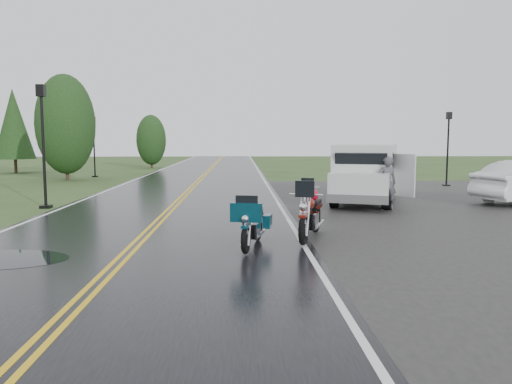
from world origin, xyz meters
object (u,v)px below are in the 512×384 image
at_px(person_at_van, 387,184).
at_px(motorcycle_red, 304,217).
at_px(motorcycle_silver, 307,202).
at_px(lamp_post_far_left, 94,147).
at_px(motorcycle_teal, 246,228).
at_px(lamp_post_near_left, 43,146).
at_px(van_white, 335,176).
at_px(lamp_post_far_right, 448,149).

bearing_deg(person_at_van, motorcycle_red, 56.37).
xyz_separation_m(motorcycle_silver, lamp_post_far_left, (-11.26, 18.13, 1.34)).
bearing_deg(motorcycle_teal, motorcycle_red, 43.05).
relative_size(motorcycle_silver, lamp_post_near_left, 0.48).
bearing_deg(van_white, lamp_post_far_left, 149.25).
xyz_separation_m(motorcycle_teal, lamp_post_far_left, (-9.43, 22.31, 1.35)).
bearing_deg(lamp_post_near_left, motorcycle_teal, -47.44).
distance_m(motorcycle_teal, lamp_post_far_left, 24.26).
bearing_deg(person_at_van, motorcycle_teal, 51.55).
bearing_deg(person_at_van, lamp_post_near_left, -6.87).
bearing_deg(lamp_post_far_right, motorcycle_teal, -124.78).
bearing_deg(lamp_post_far_right, person_at_van, -123.30).
distance_m(person_at_van, lamp_post_near_left, 11.91).
distance_m(van_white, lamp_post_far_right, 10.98).
bearing_deg(lamp_post_far_right, motorcycle_red, -122.73).
bearing_deg(lamp_post_far_left, person_at_van, -47.88).
relative_size(lamp_post_far_left, lamp_post_far_right, 1.02).
relative_size(motorcycle_red, lamp_post_far_left, 0.61).
height_order(van_white, person_at_van, van_white).
relative_size(motorcycle_red, van_white, 0.41).
bearing_deg(motorcycle_silver, motorcycle_red, -85.96).
height_order(motorcycle_red, lamp_post_far_right, lamp_post_far_right).
bearing_deg(motorcycle_teal, lamp_post_far_right, 66.86).
bearing_deg(motorcycle_red, lamp_post_far_left, 134.13).
height_order(motorcycle_teal, motorcycle_silver, motorcycle_silver).
distance_m(person_at_van, lamp_post_far_left, 21.32).
relative_size(motorcycle_teal, lamp_post_near_left, 0.47).
bearing_deg(motorcycle_red, motorcycle_silver, 98.62).
distance_m(motorcycle_silver, lamp_post_near_left, 9.54).
height_order(motorcycle_red, motorcycle_teal, motorcycle_red).
xyz_separation_m(motorcycle_red, lamp_post_near_left, (-8.24, 6.78, 1.46)).
bearing_deg(van_white, person_at_van, -1.08).
distance_m(person_at_van, lamp_post_far_right, 10.47).
distance_m(motorcycle_teal, van_white, 7.84).
relative_size(motorcycle_teal, motorcycle_silver, 0.99).
distance_m(motorcycle_red, motorcycle_teal, 1.52).
distance_m(lamp_post_near_left, lamp_post_far_right, 19.12).
relative_size(motorcycle_teal, person_at_van, 1.13).
relative_size(motorcycle_red, person_at_van, 1.32).
relative_size(motorcycle_silver, lamp_post_far_right, 0.54).
bearing_deg(lamp_post_far_right, lamp_post_far_left, 160.51).
bearing_deg(lamp_post_far_left, motorcycle_teal, -67.09).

